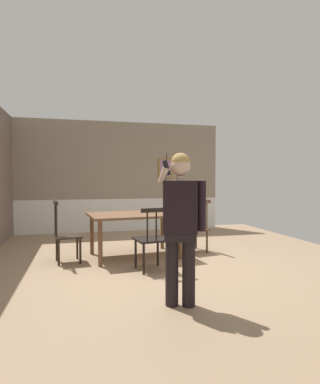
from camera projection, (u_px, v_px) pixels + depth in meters
The scene contains 7 objects.
ground_plane at pixel (147, 264), 5.21m from camera, with size 7.62×7.62×0.00m, color #9E7F60.
room_back_partition at pixel (121, 179), 8.52m from camera, with size 5.39×0.17×2.88m.
dining_table at pixel (135, 218), 5.67m from camera, with size 1.68×1.25×0.77m.
chair_near_window at pixel (195, 227), 6.09m from camera, with size 0.56×0.56×0.99m.
chair_by_doorway at pixel (66, 234), 5.26m from camera, with size 0.48×0.48×1.02m.
chair_at_table_head at pixel (152, 239), 4.80m from camera, with size 0.52×0.52×0.95m.
person_figure at pixel (181, 220), 3.44m from camera, with size 0.51×0.30×1.65m.
Camera 1 is at (-1.06, -5.06, 1.36)m, focal length 30.07 mm.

